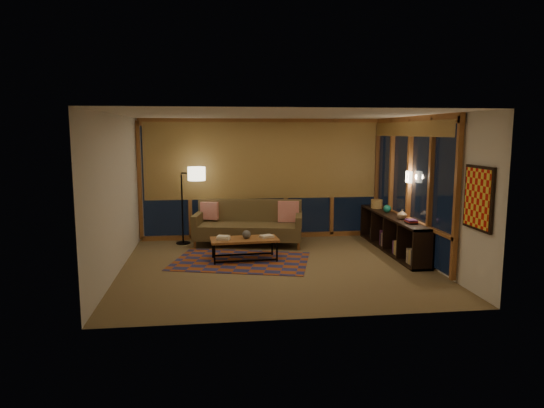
{
  "coord_description": "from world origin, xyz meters",
  "views": [
    {
      "loc": [
        -1.13,
        -8.4,
        2.4
      ],
      "look_at": [
        -0.07,
        0.12,
        1.12
      ],
      "focal_mm": 32.0,
      "sensor_mm": 36.0,
      "label": 1
    }
  ],
  "objects": [
    {
      "name": "floor_lamp",
      "position": [
        -1.77,
        2.07,
        0.84
      ],
      "size": [
        0.67,
        0.61,
        1.69
      ],
      "primitive_type": null,
      "rotation": [
        0.0,
        0.0,
        -0.57
      ],
      "color": "black",
      "rests_on": "floor"
    },
    {
      "name": "pillow_left",
      "position": [
        -1.19,
        2.13,
        0.65
      ],
      "size": [
        0.4,
        0.25,
        0.38
      ],
      "primitive_type": null,
      "rotation": [
        0.0,
        0.0,
        -0.36
      ],
      "color": "red",
      "rests_on": "sofa"
    },
    {
      "name": "teal_bowl",
      "position": [
        2.49,
        1.19,
        0.82
      ],
      "size": [
        0.16,
        0.16,
        0.16
      ],
      "primitive_type": "sphere",
      "rotation": [
        0.0,
        0.0,
        -0.02
      ],
      "color": "#136454",
      "rests_on": "bookshelf"
    },
    {
      "name": "coffee_table",
      "position": [
        -0.54,
        0.51,
        0.21
      ],
      "size": [
        1.29,
        0.66,
        0.42
      ],
      "primitive_type": null,
      "rotation": [
        0.0,
        0.0,
        0.06
      ],
      "color": "brown",
      "rests_on": "floor"
    },
    {
      "name": "shelf_book_stack",
      "position": [
        2.49,
        -0.05,
        0.77
      ],
      "size": [
        0.23,
        0.27,
        0.07
      ],
      "primitive_type": null,
      "rotation": [
        0.0,
        0.0,
        0.29
      ],
      "color": "#F4E8CD",
      "rests_on": "bookshelf"
    },
    {
      "name": "ceramic_pot",
      "position": [
        -0.5,
        0.51,
        0.5
      ],
      "size": [
        0.17,
        0.17,
        0.16
      ],
      "primitive_type": "sphere",
      "rotation": [
        0.0,
        0.0,
        -0.05
      ],
      "color": "black",
      "rests_on": "coffee_table"
    },
    {
      "name": "vase",
      "position": [
        2.49,
        0.39,
        0.84
      ],
      "size": [
        0.23,
        0.23,
        0.2
      ],
      "primitive_type": "imported",
      "rotation": [
        0.0,
        0.0,
        -0.25
      ],
      "color": "tan",
      "rests_on": "bookshelf"
    },
    {
      "name": "basket",
      "position": [
        2.47,
        1.78,
        0.84
      ],
      "size": [
        0.27,
        0.27,
        0.19
      ],
      "primitive_type": "cylinder",
      "rotation": [
        0.0,
        0.0,
        0.05
      ],
      "color": "tan",
      "rests_on": "bookshelf"
    },
    {
      "name": "floor",
      "position": [
        0.0,
        0.0,
        0.0
      ],
      "size": [
        5.5,
        5.0,
        0.01
      ],
      "primitive_type": "cube",
      "color": "#86734F",
      "rests_on": "ground"
    },
    {
      "name": "window_wall_back",
      "position": [
        0.0,
        2.43,
        1.35
      ],
      "size": [
        5.3,
        0.16,
        2.6
      ],
      "primitive_type": null,
      "color": "brown",
      "rests_on": "walls"
    },
    {
      "name": "book_stack_b",
      "position": [
        -0.12,
        0.56,
        0.45
      ],
      "size": [
        0.32,
        0.29,
        0.05
      ],
      "primitive_type": null,
      "rotation": [
        0.0,
        0.0,
        0.39
      ],
      "color": "#F4E8CD",
      "rests_on": "coffee_table"
    },
    {
      "name": "sofa",
      "position": [
        -0.37,
        1.75,
        0.46
      ],
      "size": [
        2.4,
        1.33,
        0.93
      ],
      "primitive_type": null,
      "rotation": [
        0.0,
        0.0,
        -0.19
      ],
      "color": "brown",
      "rests_on": "floor"
    },
    {
      "name": "book_stack_a",
      "position": [
        -0.94,
        0.47,
        0.46
      ],
      "size": [
        0.31,
        0.27,
        0.08
      ],
      "primitive_type": null,
      "rotation": [
        0.0,
        0.0,
        -0.27
      ],
      "color": "#F4E8CD",
      "rests_on": "coffee_table"
    },
    {
      "name": "window_wall_right",
      "position": [
        2.68,
        0.6,
        1.35
      ],
      "size": [
        0.16,
        3.7,
        2.6
      ],
      "primitive_type": null,
      "color": "brown",
      "rests_on": "walls"
    },
    {
      "name": "ceiling",
      "position": [
        0.0,
        0.0,
        2.7
      ],
      "size": [
        5.5,
        5.0,
        0.01
      ],
      "primitive_type": "cube",
      "color": "silver",
      "rests_on": "walls"
    },
    {
      "name": "area_rug",
      "position": [
        -0.62,
        0.43,
        0.01
      ],
      "size": [
        2.82,
        2.24,
        0.01
      ],
      "primitive_type": "cube",
      "rotation": [
        0.0,
        0.0,
        -0.26
      ],
      "color": "#92431A",
      "rests_on": "floor"
    },
    {
      "name": "bookshelf",
      "position": [
        2.49,
        0.85,
        0.37
      ],
      "size": [
        0.4,
        2.96,
        0.74
      ],
      "primitive_type": null,
      "color": "black",
      "rests_on": "floor"
    },
    {
      "name": "wall_art",
      "position": [
        2.71,
        -1.85,
        1.45
      ],
      "size": [
        0.06,
        0.74,
        0.94
      ],
      "primitive_type": null,
      "color": "red",
      "rests_on": "walls"
    },
    {
      "name": "walls",
      "position": [
        0.0,
        0.0,
        1.35
      ],
      "size": [
        5.51,
        5.01,
        2.7
      ],
      "color": "silver",
      "rests_on": "floor"
    },
    {
      "name": "pillow_right",
      "position": [
        0.5,
        1.82,
        0.69
      ],
      "size": [
        0.47,
        0.21,
        0.45
      ],
      "primitive_type": null,
      "rotation": [
        0.0,
        0.0,
        -0.13
      ],
      "color": "red",
      "rests_on": "sofa"
    },
    {
      "name": "wall_sconce",
      "position": [
        2.62,
        0.45,
        1.55
      ],
      "size": [
        0.12,
        0.18,
        0.22
      ],
      "primitive_type": null,
      "color": "beige",
      "rests_on": "walls"
    }
  ]
}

